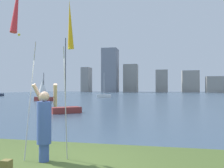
# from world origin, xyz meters

# --- Properties ---
(ground) EXTENTS (120.00, 138.00, 0.12)m
(ground) POSITION_xyz_m (0.00, 50.95, -0.06)
(ground) COLOR #475B28
(person) EXTENTS (0.69, 0.51, 1.88)m
(person) POSITION_xyz_m (-0.45, 0.16, 0.92)
(person) COLOR #3F59A5
(person) RESTS_ON ground
(kite_flag_left) EXTENTS (0.16, 1.07, 4.32)m
(kite_flag_left) POSITION_xyz_m (-0.93, -0.26, 3.57)
(kite_flag_left) COLOR #B2B2B7
(kite_flag_left) RESTS_ON ground
(kite_flag_right) EXTENTS (0.16, 0.55, 4.02)m
(kite_flag_right) POSITION_xyz_m (0.02, 0.60, 3.30)
(kite_flag_right) COLOR #B2B2B7
(kite_flag_right) RESTS_ON ground
(bag) EXTENTS (0.19, 0.19, 0.25)m
(bag) POSITION_xyz_m (-0.86, -0.71, 0.13)
(bag) COLOR olive
(bag) RESTS_ON ground
(sailboat_1) EXTENTS (2.66, 1.03, 4.72)m
(sailboat_1) POSITION_xyz_m (-9.03, 39.91, 0.35)
(sailboat_1) COLOR white
(sailboat_1) RESTS_ON ground
(sailboat_3) EXTENTS (2.99, 1.77, 3.92)m
(sailboat_3) POSITION_xyz_m (-14.38, 26.31, 1.51)
(sailboat_3) COLOR maroon
(sailboat_3) RESTS_ON ground
(sailboat_8) EXTENTS (2.22, 2.17, 5.34)m
(sailboat_8) POSITION_xyz_m (-4.57, 11.13, 0.27)
(sailboat_8) COLOR maroon
(sailboat_8) RESTS_ON ground
(skyline_tower_0) EXTENTS (3.65, 5.87, 11.20)m
(skyline_tower_0) POSITION_xyz_m (-33.40, 103.33, 5.60)
(skyline_tower_0) COLOR gray
(skyline_tower_0) RESTS_ON ground
(skyline_tower_1) EXTENTS (6.46, 6.65, 18.83)m
(skyline_tower_1) POSITION_xyz_m (-21.33, 99.35, 9.41)
(skyline_tower_1) COLOR gray
(skyline_tower_1) RESTS_ON ground
(skyline_tower_2) EXTENTS (5.97, 5.39, 12.12)m
(skyline_tower_2) POSITION_xyz_m (-12.82, 102.62, 6.06)
(skyline_tower_2) COLOR gray
(skyline_tower_2) RESTS_ON ground
(skyline_tower_3) EXTENTS (4.99, 4.57, 9.51)m
(skyline_tower_3) POSITION_xyz_m (0.50, 102.26, 4.76)
(skyline_tower_3) COLOR gray
(skyline_tower_3) RESTS_ON ground
(skyline_tower_4) EXTENTS (6.79, 5.97, 9.03)m
(skyline_tower_4) POSITION_xyz_m (12.24, 103.39, 4.51)
(skyline_tower_4) COLOR gray
(skyline_tower_4) RESTS_ON ground
(skyline_tower_5) EXTENTS (7.48, 3.93, 6.45)m
(skyline_tower_5) POSITION_xyz_m (21.68, 99.94, 3.22)
(skyline_tower_5) COLOR gray
(skyline_tower_5) RESTS_ON ground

